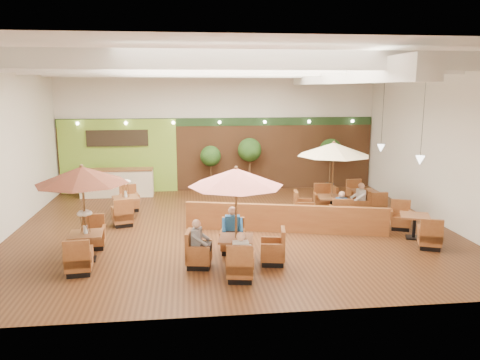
{
  "coord_description": "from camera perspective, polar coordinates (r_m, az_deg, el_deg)",
  "views": [
    {
      "loc": [
        -1.45,
        -14.72,
        4.53
      ],
      "look_at": [
        0.3,
        0.5,
        1.5
      ],
      "focal_mm": 35.0,
      "sensor_mm": 36.0,
      "label": 1
    }
  ],
  "objects": [
    {
      "name": "table_0",
      "position": [
        12.79,
        -18.62,
        -0.97
      ],
      "size": [
        2.4,
        2.58,
        2.6
      ],
      "rotation": [
        0.0,
        0.0,
        0.09
      ],
      "color": "brown",
      "rests_on": "ground"
    },
    {
      "name": "table_3",
      "position": [
        16.95,
        -13.71,
        -2.91
      ],
      "size": [
        1.07,
        2.71,
        1.54
      ],
      "rotation": [
        0.0,
        0.0,
        0.29
      ],
      "color": "brown",
      "rests_on": "ground"
    },
    {
      "name": "diner_0",
      "position": [
        11.18,
        0.05,
        -8.62
      ],
      "size": [
        0.37,
        0.29,
        0.76
      ],
      "rotation": [
        0.0,
        0.0,
        0.01
      ],
      "color": "white",
      "rests_on": "ground"
    },
    {
      "name": "room",
      "position": [
        16.05,
        -0.48,
        7.97
      ],
      "size": [
        14.04,
        14.0,
        5.52
      ],
      "color": "#381E0F",
      "rests_on": "ground"
    },
    {
      "name": "diner_1",
      "position": [
        12.97,
        -0.93,
        -5.63
      ],
      "size": [
        0.43,
        0.35,
        0.85
      ],
      "rotation": [
        0.0,
        0.0,
        3.06
      ],
      "color": "#225994",
      "rests_on": "ground"
    },
    {
      "name": "diner_4",
      "position": [
        17.02,
        14.36,
        -1.98
      ],
      "size": [
        0.32,
        0.39,
        0.79
      ],
      "rotation": [
        0.0,
        0.0,
        1.53
      ],
      "color": "white",
      "rests_on": "ground"
    },
    {
      "name": "table_1",
      "position": [
        11.79,
        -0.49,
        -2.28
      ],
      "size": [
        2.63,
        2.63,
        2.62
      ],
      "rotation": [
        0.0,
        0.0,
        -0.16
      ],
      "color": "brown",
      "rests_on": "ground"
    },
    {
      "name": "diner_2",
      "position": [
        12.01,
        -5.06,
        -7.14
      ],
      "size": [
        0.37,
        0.43,
        0.81
      ],
      "rotation": [
        0.0,
        0.0,
        4.53
      ],
      "color": "slate",
      "rests_on": "ground"
    },
    {
      "name": "table_2",
      "position": [
        16.47,
        11.28,
        1.63
      ],
      "size": [
        2.75,
        2.75,
        2.74
      ],
      "rotation": [
        0.0,
        0.0,
        -0.14
      ],
      "color": "brown",
      "rests_on": "ground"
    },
    {
      "name": "diner_3",
      "position": [
        15.77,
        12.23,
        -2.98
      ],
      "size": [
        0.39,
        0.34,
        0.75
      ],
      "rotation": [
        0.0,
        0.0,
        -0.19
      ],
      "color": "#225994",
      "rests_on": "ground"
    },
    {
      "name": "service_counter",
      "position": [
        20.42,
        -14.74,
        -0.33
      ],
      "size": [
        3.0,
        0.75,
        1.18
      ],
      "color": "beige",
      "rests_on": "ground"
    },
    {
      "name": "topiary_1",
      "position": [
        20.39,
        1.18,
        3.43
      ],
      "size": [
        1.03,
        1.03,
        2.39
      ],
      "color": "black",
      "rests_on": "ground"
    },
    {
      "name": "topiary_2",
      "position": [
        21.19,
        10.99,
        3.38
      ],
      "size": [
        1.0,
        1.0,
        2.31
      ],
      "color": "black",
      "rests_on": "ground"
    },
    {
      "name": "booth_divider",
      "position": [
        14.98,
        5.51,
        -4.69
      ],
      "size": [
        6.27,
        1.76,
        0.89
      ],
      "primitive_type": "cube",
      "rotation": [
        0.0,
        0.0,
        -0.25
      ],
      "color": "brown",
      "rests_on": "ground"
    },
    {
      "name": "table_5",
      "position": [
        18.07,
        14.17,
        -2.51
      ],
      "size": [
        1.74,
        2.57,
        0.96
      ],
      "rotation": [
        0.0,
        0.0,
        0.06
      ],
      "color": "brown",
      "rests_on": "ground"
    },
    {
      "name": "topiary_0",
      "position": [
        20.26,
        -3.61,
        2.7
      ],
      "size": [
        0.89,
        0.89,
        2.08
      ],
      "color": "black",
      "rests_on": "ground"
    },
    {
      "name": "table_4",
      "position": [
        15.28,
        20.46,
        -5.39
      ],
      "size": [
        1.09,
        2.66,
        0.94
      ],
      "rotation": [
        0.0,
        0.0,
        -0.38
      ],
      "color": "brown",
      "rests_on": "ground"
    }
  ]
}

